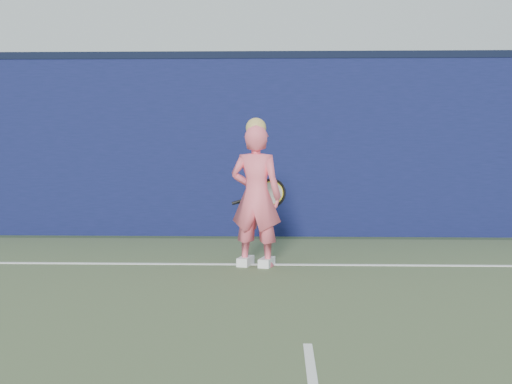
{
  "coord_description": "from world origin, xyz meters",
  "views": [
    {
      "loc": [
        -0.19,
        -3.71,
        1.4
      ],
      "look_at": [
        -0.45,
        3.94,
        0.81
      ],
      "focal_mm": 50.0,
      "sensor_mm": 36.0,
      "label": 1
    }
  ],
  "objects": [
    {
      "name": "wall_cap",
      "position": [
        0.0,
        6.5,
        2.55
      ],
      "size": [
        24.0,
        0.42,
        0.1
      ],
      "primitive_type": "cube",
      "color": "black",
      "rests_on": "backstop_wall"
    },
    {
      "name": "player",
      "position": [
        -0.45,
        3.94,
        0.78
      ],
      "size": [
        0.63,
        0.49,
        1.61
      ],
      "rotation": [
        0.0,
        0.0,
        2.89
      ],
      "color": "#FC6275",
      "rests_on": "ground"
    },
    {
      "name": "backstop_wall",
      "position": [
        0.0,
        6.5,
        1.25
      ],
      "size": [
        24.0,
        0.4,
        2.5
      ],
      "primitive_type": "cube",
      "color": "#0C1339",
      "rests_on": "ground"
    },
    {
      "name": "racket",
      "position": [
        -0.31,
        4.4,
        0.76
      ],
      "size": [
        0.63,
        0.15,
        0.34
      ],
      "rotation": [
        0.0,
        0.0,
        -0.08
      ],
      "color": "black",
      "rests_on": "ground"
    }
  ]
}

